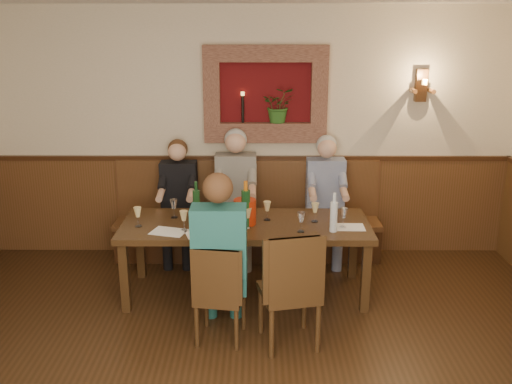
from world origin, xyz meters
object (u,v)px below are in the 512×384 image
bench (248,229)px  person_bench_mid (236,208)px  spittoon_bucket (245,212)px  chair_near_left (220,312)px  dining_table (246,230)px  wine_bottle_green_b (197,204)px  wine_bottle_green_a (246,208)px  person_chair_front (220,269)px  water_bottle (334,216)px  person_bench_left (179,212)px  chair_near_right (289,311)px  person_bench_right (325,211)px

bench → person_bench_mid: person_bench_mid is taller
spittoon_bucket → chair_near_left: bearing=-103.2°
dining_table → wine_bottle_green_b: 0.55m
person_bench_mid → wine_bottle_green_b: person_bench_mid is taller
bench → wine_bottle_green_a: size_ratio=6.69×
spittoon_bucket → wine_bottle_green_b: (-0.48, 0.15, 0.03)m
bench → wine_bottle_green_a: 1.20m
person_bench_mid → wine_bottle_green_a: person_bench_mid is taller
dining_table → spittoon_bucket: size_ratio=9.80×
bench → person_chair_front: bearing=-96.6°
bench → wine_bottle_green_a: bearing=-89.8°
chair_near_left → spittoon_bucket: (0.20, 0.83, 0.61)m
dining_table → spittoon_bucket: spittoon_bucket is taller
person_chair_front → water_bottle: (1.02, 0.56, 0.28)m
chair_near_left → spittoon_bucket: size_ratio=3.64×
person_bench_left → person_bench_mid: size_ratio=0.92×
wine_bottle_green_a → chair_near_left: bearing=-105.1°
person_bench_mid → spittoon_bucket: person_bench_mid is taller
chair_near_right → person_bench_mid: 1.86m
dining_table → wine_bottle_green_a: size_ratio=5.35×
wine_bottle_green_a → person_bench_right: bearing=46.9°
bench → wine_bottle_green_a: (0.00, -1.04, 0.61)m
person_bench_left → wine_bottle_green_b: bearing=-68.5°
dining_table → person_bench_right: bearing=43.8°
spittoon_bucket → wine_bottle_green_a: 0.10m
chair_near_right → person_bench_right: bearing=62.0°
spittoon_bucket → person_bench_left: bearing=131.5°
person_bench_left → person_bench_right: bearing=-0.1°
chair_near_right → person_bench_left: (-1.15, 1.76, 0.27)m
person_bench_left → person_bench_right: 1.64m
bench → chair_near_right: bearing=-78.4°
person_bench_left → person_bench_right: size_ratio=0.97×
dining_table → water_bottle: 0.88m
person_bench_left → person_bench_mid: 0.64m
dining_table → spittoon_bucket: bearing=-107.2°
person_bench_mid → wine_bottle_green_a: (0.13, -0.93, 0.31)m
person_chair_front → chair_near_right: bearing=-14.1°
person_bench_right → wine_bottle_green_b: (-1.36, -0.71, 0.31)m
person_bench_right → water_bottle: size_ratio=3.84×
water_bottle → person_bench_left: bearing=146.3°
bench → person_bench_right: 0.92m
chair_near_left → wine_bottle_green_b: size_ratio=2.34×
dining_table → chair_near_right: (0.38, -0.92, -0.37)m
bench → spittoon_bucket: bearing=-90.4°
bench → water_bottle: 1.53m
person_bench_mid → chair_near_left: bearing=-92.6°
dining_table → water_bottle: water_bottle is taller
dining_table → bench: bench is taller
person_chair_front → wine_bottle_green_a: size_ratio=3.32×
person_bench_mid → person_chair_front: person_bench_mid is taller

